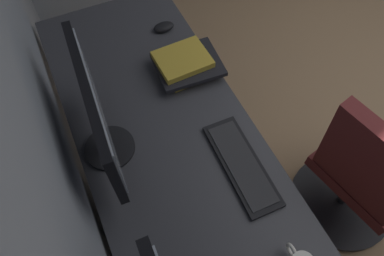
{
  "coord_description": "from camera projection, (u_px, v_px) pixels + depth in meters",
  "views": [
    {
      "loc": [
        -0.37,
        2.07,
        1.98
      ],
      "look_at": [
        0.21,
        1.79,
        0.95
      ],
      "focal_mm": 33.4,
      "sensor_mm": 36.0,
      "label": 1
    }
  ],
  "objects": [
    {
      "name": "office_chair",
      "position": [
        361.0,
        178.0,
        1.65
      ],
      "size": [
        0.56,
        0.59,
        0.97
      ],
      "color": "maroon",
      "rests_on": "ground"
    },
    {
      "name": "book_stack_near",
      "position": [
        187.0,
        64.0,
        1.61
      ],
      "size": [
        0.26,
        0.3,
        0.08
      ],
      "color": "gold",
      "rests_on": "desk"
    },
    {
      "name": "keyboard_main",
      "position": [
        242.0,
        165.0,
        1.38
      ],
      "size": [
        0.42,
        0.15,
        0.02
      ],
      "color": "black",
      "rests_on": "desk"
    },
    {
      "name": "wall_back",
      "position": [
        23.0,
        201.0,
        0.71
      ],
      "size": [
        4.83,
        0.1,
        2.6
      ],
      "primitive_type": "cube",
      "color": "#8C939E",
      "rests_on": "ground"
    },
    {
      "name": "monitor_primary",
      "position": [
        97.0,
        114.0,
        1.22
      ],
      "size": [
        0.58,
        0.2,
        0.41
      ],
      "color": "black",
      "rests_on": "desk"
    },
    {
      "name": "drawer_pedestal",
      "position": [
        183.0,
        212.0,
        1.68
      ],
      "size": [
        0.4,
        0.51,
        0.69
      ],
      "color": "#38383D",
      "rests_on": "ground"
    },
    {
      "name": "desk",
      "position": [
        181.0,
        170.0,
        1.45
      ],
      "size": [
        2.07,
        0.7,
        0.73
      ],
      "color": "#38383D",
      "rests_on": "ground"
    },
    {
      "name": "mouse_spare",
      "position": [
        164.0,
        27.0,
        1.77
      ],
      "size": [
        0.06,
        0.1,
        0.03
      ],
      "primitive_type": "ellipsoid",
      "color": "black",
      "rests_on": "desk"
    }
  ]
}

